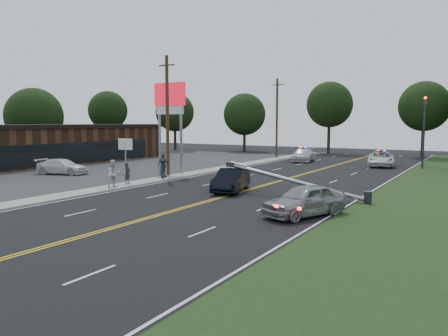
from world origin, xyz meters
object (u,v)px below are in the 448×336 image
Objects in this scene: bystander_c at (163,168)px; bystander_b at (114,174)px; small_sign at (125,147)px; parked_car at (62,167)px; pylon_sign at (170,106)px; bystander_a at (127,173)px; utility_pole_mid at (167,116)px; emergency_a at (381,159)px; utility_pole_far at (277,118)px; traffic_signal at (424,126)px; emergency_b at (303,155)px; bystander_d at (163,165)px; fallen_streetlight at (302,183)px; crashed_sedan at (231,180)px; waiting_sedan at (305,200)px.

bystander_b is at bearing 153.45° from bystander_c.
small_sign is 0.67× the size of parked_car.
bystander_a is at bearing -75.46° from pylon_sign.
emergency_a is at bearing 53.17° from utility_pole_mid.
pylon_sign is at bearing -144.10° from emergency_a.
bystander_a is (1.95, -7.53, -5.11)m from pylon_sign.
utility_pole_far is 24.27m from bystander_c.
utility_pole_far is at bearing 90.00° from utility_pole_mid.
utility_pole_far is (-17.50, 4.00, 0.88)m from traffic_signal.
parked_car is 31.20m from emergency_a.
small_sign is 9.54m from bystander_b.
traffic_signal reaches higher than bystander_a.
emergency_b is 2.73× the size of bystander_d.
bystander_d is at bearing -135.55° from emergency_a.
bystander_b is (5.94, -7.36, -1.27)m from small_sign.
fallen_streetlight is 12.54m from bystander_c.
traffic_signal is 0.75× the size of fallen_streetlight.
crashed_sedan is at bearing -112.05° from traffic_signal.
emergency_a is 3.58× the size of bystander_a.
fallen_streetlight is 2.06× the size of waiting_sedan.
crashed_sedan is (-8.96, -22.12, -3.45)m from traffic_signal.
bystander_d reaches higher than fallen_streetlight.
utility_pole_mid reaches higher than emergency_a.
bystander_d is (5.25, -1.21, -1.24)m from small_sign.
waiting_sedan is 27.01m from emergency_a.
utility_pole_mid reaches higher than traffic_signal.
emergency_a is (0.16, 22.09, -0.16)m from fallen_streetlight.
small_sign is at bearing 147.33° from crashed_sedan.
emergency_a is 1.04× the size of emergency_b.
waiting_sedan is 2.41× the size of bystander_b.
bystander_d is at bearing -7.71° from bystander_a.
fallen_streetlight is 2.04× the size of crashed_sedan.
utility_pole_far is at bearing 10.58° from bystander_d.
utility_pole_far reaches higher than bystander_c.
bystander_a is at bearing -167.91° from bystander_d.
emergency_b is at bearing 84.11° from crashed_sedan.
fallen_streetlight is 12.70m from bystander_b.
bystander_a reaches higher than waiting_sedan.
utility_pole_far is at bearing -8.99° from bystander_a.
pylon_sign is 1.76× the size of waiting_sedan.
emergency_b is (4.57, -2.64, -4.31)m from utility_pole_far.
bystander_a is at bearing -130.04° from emergency_a.
emergency_b is at bearing 134.03° from waiting_sedan.
utility_pole_mid is 1.82× the size of emergency_a.
utility_pole_far reaches higher than waiting_sedan.
emergency_a is 26.91m from bystander_a.
small_sign reaches higher than bystander_c.
crashed_sedan is 2.37× the size of bystander_d.
waiting_sedan is (15.42, -8.85, -4.31)m from utility_pole_mid.
fallen_streetlight is 5.26m from waiting_sedan.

